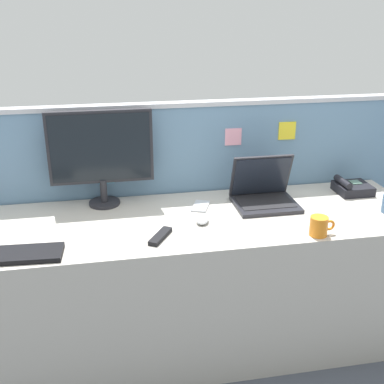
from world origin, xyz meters
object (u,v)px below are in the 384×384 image
at_px(cell_phone_silver_slab, 201,206).
at_px(coffee_mug, 319,226).
at_px(keyboard_main, 13,255).
at_px(desk_phone, 352,188).
at_px(laptop, 263,192).
at_px(tv_remote, 160,236).
at_px(computer_mouse_right_hand, 202,219).
at_px(desktop_monitor, 101,151).

bearing_deg(cell_phone_silver_slab, coffee_mug, -19.95).
bearing_deg(keyboard_main, desk_phone, 16.63).
xyz_separation_m(keyboard_main, cell_phone_silver_slab, (0.87, 0.37, -0.01)).
height_order(laptop, tv_remote, laptop).
xyz_separation_m(laptop, keyboard_main, (-1.21, -0.36, -0.05)).
xyz_separation_m(laptop, cell_phone_silver_slab, (-0.33, 0.01, -0.06)).
height_order(laptop, cell_phone_silver_slab, laptop).
distance_m(keyboard_main, tv_remote, 0.63).
bearing_deg(coffee_mug, cell_phone_silver_slab, 138.23).
relative_size(keyboard_main, cell_phone_silver_slab, 2.82).
relative_size(desk_phone, computer_mouse_right_hand, 1.83).
bearing_deg(desktop_monitor, tv_remote, -61.95).
bearing_deg(cell_phone_silver_slab, desktop_monitor, -173.82).
height_order(desktop_monitor, coffee_mug, desktop_monitor).
height_order(desk_phone, keyboard_main, desk_phone).
height_order(desktop_monitor, desk_phone, desktop_monitor).
bearing_deg(tv_remote, keyboard_main, -142.82).
bearing_deg(computer_mouse_right_hand, tv_remote, -132.53).
relative_size(computer_mouse_right_hand, tv_remote, 0.59).
relative_size(keyboard_main, computer_mouse_right_hand, 4.02).
height_order(laptop, computer_mouse_right_hand, laptop).
bearing_deg(computer_mouse_right_hand, cell_phone_silver_slab, 98.53).
relative_size(desktop_monitor, laptop, 1.64).
xyz_separation_m(desktop_monitor, keyboard_main, (-0.38, -0.51, -0.28)).
relative_size(laptop, tv_remote, 1.89).
xyz_separation_m(desk_phone, computer_mouse_right_hand, (-0.90, -0.23, -0.01)).
xyz_separation_m(keyboard_main, coffee_mug, (1.34, -0.04, 0.03)).
bearing_deg(laptop, desk_phone, 5.45).
distance_m(desk_phone, computer_mouse_right_hand, 0.92).
height_order(tv_remote, coffee_mug, coffee_mug).
height_order(computer_mouse_right_hand, cell_phone_silver_slab, computer_mouse_right_hand).
xyz_separation_m(tv_remote, coffee_mug, (0.71, -0.10, 0.04)).
bearing_deg(tv_remote, laptop, 59.15).
xyz_separation_m(keyboard_main, tv_remote, (0.62, 0.06, -0.00)).
xyz_separation_m(desktop_monitor, computer_mouse_right_hand, (0.46, -0.32, -0.27)).
bearing_deg(tv_remote, computer_mouse_right_hand, 61.68).
xyz_separation_m(desktop_monitor, laptop, (0.82, -0.15, -0.23)).
xyz_separation_m(desktop_monitor, tv_remote, (0.24, -0.45, -0.28)).
bearing_deg(desk_phone, keyboard_main, -166.70).
distance_m(desktop_monitor, desk_phone, 1.38).
distance_m(desktop_monitor, coffee_mug, 1.13).
bearing_deg(computer_mouse_right_hand, laptop, 43.36).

